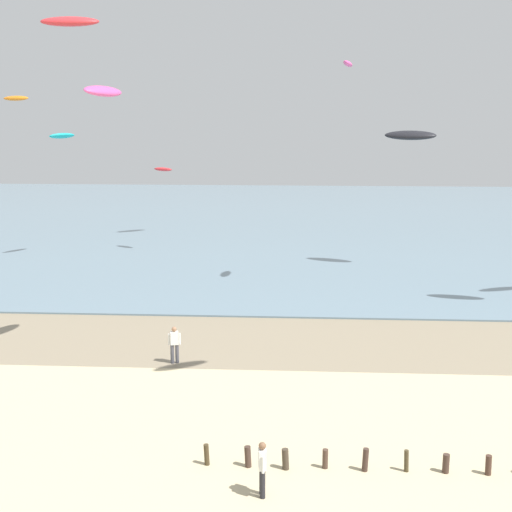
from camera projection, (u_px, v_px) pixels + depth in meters
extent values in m
cube|color=gray|center=(257.00, 341.00, 34.72)|extent=(120.00, 7.99, 0.01)
cube|color=slate|center=(279.00, 221.00, 72.84)|extent=(160.00, 70.00, 0.10)
cylinder|color=#443722|center=(207.00, 455.00, 22.49)|extent=(0.19, 0.16, 0.71)
cylinder|color=#423128|center=(248.00, 457.00, 22.38)|extent=(0.24, 0.23, 0.70)
cylinder|color=#42372B|center=(285.00, 459.00, 22.22)|extent=(0.24, 0.22, 0.69)
cylinder|color=#4B372C|center=(325.00, 459.00, 22.28)|extent=(0.18, 0.19, 0.65)
cylinder|color=#423028|center=(365.00, 460.00, 22.09)|extent=(0.21, 0.20, 0.77)
cylinder|color=#443A25|center=(406.00, 461.00, 22.08)|extent=(0.16, 0.15, 0.72)
cylinder|color=#433128|center=(446.00, 463.00, 22.01)|extent=(0.22, 0.21, 0.62)
cylinder|color=#463027|center=(488.00, 465.00, 21.89)|extent=(0.20, 0.19, 0.65)
cylinder|color=#232328|center=(263.00, 484.00, 20.53)|extent=(0.16, 0.16, 0.88)
cylinder|color=#232328|center=(262.00, 480.00, 20.75)|extent=(0.16, 0.16, 0.88)
cube|color=white|center=(262.00, 459.00, 20.49)|extent=(0.27, 0.39, 0.60)
sphere|color=brown|center=(262.00, 446.00, 20.40)|extent=(0.22, 0.22, 0.22)
cylinder|color=white|center=(263.00, 465.00, 20.27)|extent=(0.09, 0.09, 0.52)
cylinder|color=white|center=(262.00, 457.00, 20.73)|extent=(0.09, 0.09, 0.52)
cylinder|color=#4C4C56|center=(172.00, 354.00, 31.57)|extent=(0.16, 0.16, 0.88)
cylinder|color=#4C4C56|center=(177.00, 354.00, 31.62)|extent=(0.16, 0.16, 0.88)
cube|color=white|center=(174.00, 338.00, 31.45)|extent=(0.41, 0.31, 0.60)
sphere|color=#9E7051|center=(174.00, 329.00, 31.36)|extent=(0.22, 0.22, 0.22)
cylinder|color=white|center=(169.00, 339.00, 31.41)|extent=(0.09, 0.09, 0.52)
cylinder|color=white|center=(180.00, 339.00, 31.51)|extent=(0.09, 0.09, 0.52)
ellipsoid|color=#E54C99|center=(103.00, 91.00, 30.45)|extent=(1.75, 2.62, 0.68)
ellipsoid|color=red|center=(70.00, 21.00, 39.79)|extent=(3.42, 1.44, 0.81)
ellipsoid|color=red|center=(163.00, 169.00, 55.21)|extent=(1.85, 1.46, 0.32)
ellipsoid|color=#E54C99|center=(348.00, 64.00, 41.88)|extent=(0.82, 1.88, 0.52)
ellipsoid|color=#19B2B7|center=(62.00, 136.00, 52.25)|extent=(1.91, 2.25, 0.59)
ellipsoid|color=black|center=(410.00, 135.00, 48.63)|extent=(3.78, 2.31, 0.88)
ellipsoid|color=orange|center=(16.00, 98.00, 58.52)|extent=(2.62, 1.55, 0.53)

